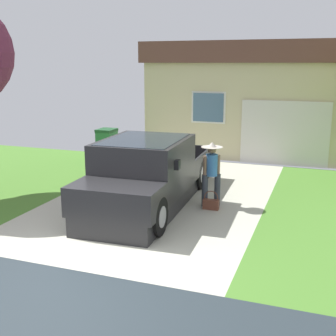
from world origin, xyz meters
name	(u,v)px	position (x,y,z in m)	size (l,w,h in m)	color
pickup_truck	(147,176)	(-0.11, 3.52, 0.77)	(2.21, 5.65, 1.68)	#242426
person_with_hat	(212,170)	(1.32, 4.14, 0.89)	(0.51, 0.51, 1.57)	#333842
handbag	(211,204)	(1.40, 3.86, 0.14)	(0.38, 0.16, 0.46)	brown
house_with_garage	(272,96)	(1.67, 12.72, 2.10)	(8.81, 7.20, 4.15)	beige
wheeled_trash_bin	(107,142)	(-3.64, 8.23, 0.58)	(0.60, 0.72, 1.07)	#286B38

